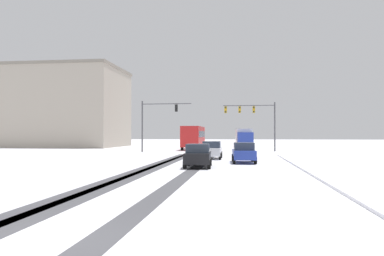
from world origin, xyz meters
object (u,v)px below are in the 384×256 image
(office_building_far_left_block, at_px, (49,108))
(car_black_third, at_px, (198,155))
(traffic_signal_far_right, at_px, (254,115))
(car_white_lead, at_px, (212,150))
(traffic_signal_far_left, at_px, (156,117))
(box_truck_delivery, at_px, (244,139))
(car_blue_second, at_px, (244,153))
(bus_oncoming, at_px, (194,136))

(office_building_far_left_block, bearing_deg, car_black_third, -50.98)
(traffic_signal_far_right, bearing_deg, car_white_lead, -105.19)
(traffic_signal_far_right, distance_m, traffic_signal_far_left, 13.05)
(box_truck_delivery, xyz_separation_m, office_building_far_left_block, (-34.96, 10.10, 5.44))
(car_blue_second, bearing_deg, box_truck_delivery, 89.47)
(traffic_signal_far_left, distance_m, car_blue_second, 20.12)
(box_truck_delivery, bearing_deg, traffic_signal_far_right, -71.91)
(traffic_signal_far_left, relative_size, car_blue_second, 1.55)
(car_white_lead, distance_m, car_black_third, 9.00)
(car_black_third, xyz_separation_m, office_building_far_left_block, (-31.56, 38.95, 6.26))
(bus_oncoming, bearing_deg, car_blue_second, -74.14)
(car_white_lead, height_order, car_blue_second, same)
(traffic_signal_far_right, xyz_separation_m, traffic_signal_far_left, (-12.39, -4.07, -0.37))
(bus_oncoming, relative_size, office_building_far_left_block, 0.42)
(bus_oncoming, bearing_deg, car_white_lead, -78.35)
(car_blue_second, height_order, bus_oncoming, bus_oncoming)
(car_black_third, distance_m, office_building_far_left_block, 50.51)
(car_black_third, bearing_deg, car_blue_second, 54.74)
(car_white_lead, xyz_separation_m, office_building_far_left_block, (-31.83, 29.95, 6.26))
(car_black_third, xyz_separation_m, bus_oncoming, (-4.02, 29.87, 1.18))
(car_black_third, distance_m, bus_oncoming, 30.16)
(car_blue_second, height_order, box_truck_delivery, box_truck_delivery)
(car_blue_second, height_order, office_building_far_left_block, office_building_far_left_block)
(car_white_lead, height_order, box_truck_delivery, box_truck_delivery)
(car_white_lead, distance_m, office_building_far_left_block, 44.15)
(car_black_third, height_order, bus_oncoming, bus_oncoming)
(traffic_signal_far_left, relative_size, box_truck_delivery, 0.87)
(car_blue_second, xyz_separation_m, bus_oncoming, (-7.21, 25.36, 1.18))
(traffic_signal_far_right, relative_size, traffic_signal_far_left, 1.06)
(car_black_third, bearing_deg, car_white_lead, 88.23)
(box_truck_delivery, distance_m, office_building_far_left_block, 36.80)
(car_black_third, bearing_deg, traffic_signal_far_left, 110.27)
(traffic_signal_far_left, bearing_deg, box_truck_delivery, 35.12)
(car_white_lead, relative_size, car_black_third, 0.99)
(car_white_lead, bearing_deg, traffic_signal_far_left, 123.79)
(car_blue_second, bearing_deg, office_building_far_left_block, 135.24)
(car_white_lead, distance_m, bus_oncoming, 21.34)
(car_blue_second, relative_size, bus_oncoming, 0.38)
(car_white_lead, bearing_deg, car_blue_second, -57.12)
(car_black_third, relative_size, office_building_far_left_block, 0.16)
(car_black_third, xyz_separation_m, box_truck_delivery, (3.41, 28.85, 0.82))
(traffic_signal_far_left, height_order, office_building_far_left_block, office_building_far_left_block)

